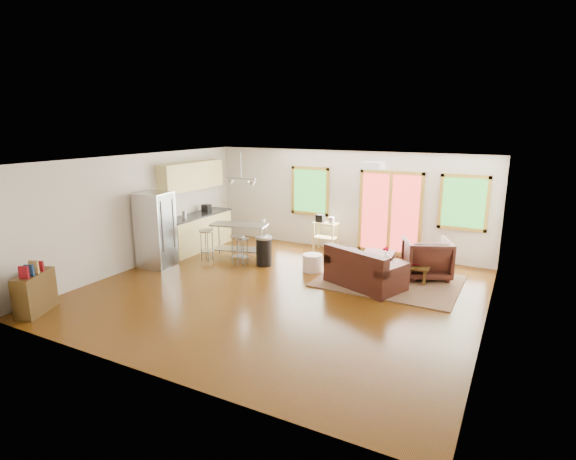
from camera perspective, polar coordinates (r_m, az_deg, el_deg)
The scene contains 29 objects.
floor at distance 9.09m, azimuth -0.89°, elevation -7.83°, with size 7.50×7.00×0.02m, color #3A1F06.
ceiling at distance 8.49m, azimuth -0.96°, elevation 8.87°, with size 7.50×7.00×0.02m, color silver.
back_wall at distance 11.83m, azimuth 7.30°, elevation 3.68°, with size 7.50×0.02×2.60m, color beige.
left_wall at distance 10.97m, azimuth -18.42°, elevation 2.33°, with size 0.02×7.00×2.60m, color beige.
right_wall at distance 7.69m, azimuth 24.50°, elevation -2.79°, with size 0.02×7.00×2.60m, color beige.
front_wall at distance 5.99m, azimuth -17.41°, elevation -6.60°, with size 7.50×0.02×2.60m, color beige.
window_left at distance 12.14m, azimuth 2.81°, elevation 4.97°, with size 1.10×0.05×1.30m.
french_doors at distance 11.46m, azimuth 12.80°, elevation 2.12°, with size 1.60×0.05×2.10m.
window_right at distance 11.09m, azimuth 21.41°, elevation 3.24°, with size 1.10×0.05×1.30m.
rug at distance 9.84m, azimuth 12.67°, elevation -6.32°, with size 2.85×2.20×0.03m, color #4E613D.
loveseat at distance 9.34m, azimuth 9.61°, elevation -5.24°, with size 1.76×1.38×0.82m.
coffee_table at distance 9.90m, azimuth 14.90°, elevation -4.45°, with size 0.96×0.61×0.37m.
armchair at distance 10.16m, azimuth 17.21°, elevation -3.21°, with size 0.93×0.87×0.96m, color black.
ottoman at distance 10.38m, azimuth 11.39°, elevation -4.00°, with size 0.67×0.67×0.44m, color black.
pouf at distance 10.22m, azimuth 3.10°, elevation -4.18°, with size 0.45×0.45×0.39m, color silver.
vase at distance 9.93m, azimuth 12.28°, elevation -3.14°, with size 0.17×0.18×0.29m.
book at distance 9.83m, azimuth 15.08°, elevation -3.16°, with size 0.23×0.03×0.31m, color maroon.
cabinets at distance 12.08m, azimuth -11.60°, elevation 1.92°, with size 0.64×2.24×2.30m.
refrigerator at distance 10.82m, azimuth -16.43°, elevation 0.01°, with size 0.78×0.76×1.75m.
island at distance 11.14m, azimuth -6.21°, elevation -0.60°, with size 1.46×0.86×0.87m.
cup at distance 10.79m, azimuth -3.20°, elevation 1.25°, with size 0.12×0.09×0.12m, color silver.
bar_stool_a at distance 11.10m, azimuth -10.30°, elevation -0.97°, with size 0.38×0.38×0.76m.
bar_stool_b at distance 10.63m, azimuth -6.41°, elevation -1.64°, with size 0.41×0.41×0.72m.
bar_stool_c at distance 10.59m, azimuth -5.82°, elevation -1.93°, with size 0.32×0.32×0.66m.
trash_can at distance 10.59m, azimuth -3.08°, elevation -2.64°, with size 0.45×0.45×0.70m.
kitchen_cart at distance 11.78m, azimuth 4.71°, elevation 0.47°, with size 0.62×0.40×0.95m.
bookshelf at distance 9.15m, azimuth -29.47°, elevation -6.90°, with size 0.62×0.88×0.97m.
ceiling_flush at distance 8.43m, azimuth 10.74°, elevation 8.06°, with size 0.35×0.35×0.12m, color white.
pendant_light at distance 10.83m, azimuth -5.96°, elevation 6.01°, with size 0.80×0.18×0.79m.
Camera 1 is at (4.08, -7.42, 3.29)m, focal length 28.00 mm.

